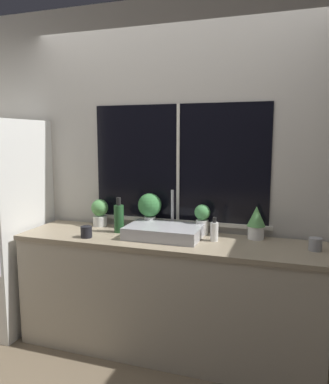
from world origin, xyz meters
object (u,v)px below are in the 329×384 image
Objects in this scene: potted_plant_far_right at (256,222)px; mug_black at (86,232)px; potted_plant_center_left at (150,207)px; soap_bottle at (214,231)px; sink at (164,231)px; bottle_tall at (119,218)px; potted_plant_center_right at (202,218)px; potted_plant_far_left at (100,212)px; refrigerator at (2,224)px; mug_grey at (315,244)px.

potted_plant_far_right is 1.27m from mug_black.
potted_plant_center_left is 1.71× the size of soap_bottle.
bottle_tall is (-0.39, 0.03, 0.07)m from sink.
potted_plant_center_right is 1.34× the size of soap_bottle.
potted_plant_far_right is at bearing 7.88° from bottle_tall.
potted_plant_far_left is 0.76× the size of potted_plant_center_left.
potted_plant_far_left reaches higher than mug_black.
bottle_tall is (-1.05, -0.14, -0.01)m from potted_plant_far_right.
bottle_tall is (-0.76, 0.01, 0.04)m from soap_bottle.
refrigerator is 2.14m from potted_plant_far_right.
refrigerator is 7.52× the size of potted_plant_center_right.
sink is 2.35× the size of potted_plant_center_right.
refrigerator is 1.09m from bottle_tall.
potted_plant_far_left is 0.93× the size of potted_plant_far_right.
potted_plant_center_left is 3.51× the size of mug_grey.
sink reaches higher than soap_bottle.
refrigerator is 1.85m from soap_bottle.
refrigerator is 0.87m from potted_plant_far_left.
potted_plant_center_right reaches higher than soap_bottle.
potted_plant_center_right is 0.83m from mug_grey.
refrigerator is at bearing -174.12° from potted_plant_far_right.
potted_plant_far_left is 0.82× the size of bottle_tall.
potted_plant_far_right is (0.84, 0.00, -0.06)m from potted_plant_center_left.
refrigerator is at bearing -178.92° from mug_grey.
soap_bottle is at bearing -8.79° from potted_plant_far_left.
bottle_tall is 1.45m from mug_grey.
sink is at bearing -179.57° from mug_grey.
refrigerator is 1.74m from potted_plant_center_right.
potted_plant_far_right reaches higher than potted_plant_far_left.
potted_plant_far_left is 0.46m from potted_plant_center_left.
potted_plant_center_left is 0.44m from potted_plant_center_right.
potted_plant_center_right is at bearing 128.83° from soap_bottle.
sink is 1.84× the size of potted_plant_center_left.
potted_plant_far_right reaches higher than soap_bottle.
potted_plant_center_left is at bearing -180.00° from potted_plant_far_right.
potted_plant_center_right is at bearing -180.00° from potted_plant_far_right.
potted_plant_center_right is 0.96× the size of potted_plant_far_right.
potted_plant_far_left is 0.88m from potted_plant_center_right.
potted_plant_far_left is 2.66× the size of mug_grey.
potted_plant_far_right is at bearing 156.80° from mug_grey.
potted_plant_center_left is at bearing -180.00° from potted_plant_center_right.
sink is at bearing -44.54° from potted_plant_center_left.
mug_black is (0.92, -0.15, 0.04)m from refrigerator.
sink reaches higher than mug_grey.
bottle_tall is at bearing 53.33° from mug_black.
potted_plant_far_left is at bearing 14.65° from refrigerator.
refrigerator is 7.76× the size of potted_plant_far_left.
potted_plant_far_left is at bearing 174.21° from mug_grey.
sink is at bearing -5.15° from bottle_tall.
potted_plant_far_left is 1.02m from soap_bottle.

